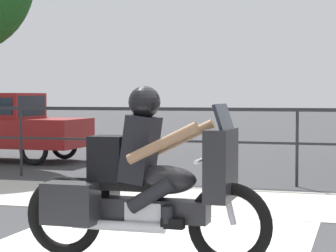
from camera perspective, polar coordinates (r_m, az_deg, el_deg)
The scene contains 3 objects.
sidewalk_band at distance 9.25m, azimuth 10.04°, elevation -6.72°, with size 44.00×2.40×0.01m, color #B7B2A8.
fence_railing at distance 10.98m, azimuth 11.19°, elevation 0.09°, with size 36.00×0.05×1.30m.
motorcycle at distance 5.93m, azimuth -2.27°, elevation -5.18°, with size 2.33×0.76×1.59m.
Camera 1 is at (1.04, -5.67, 1.50)m, focal length 70.00 mm.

